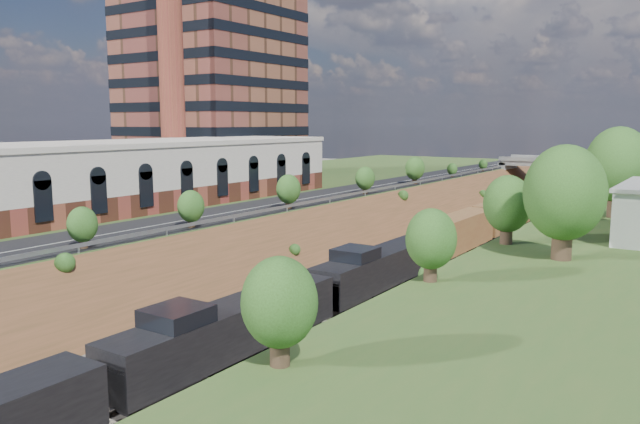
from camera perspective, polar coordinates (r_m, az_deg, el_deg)
platform_left at (r=86.71m, az=-9.75°, el=0.48°), size 44.00×180.00×5.00m
embankment_left at (r=73.97m, az=2.84°, el=-2.70°), size 10.00×180.00×10.00m
embankment_right at (r=65.80m, az=19.61°, el=-4.56°), size 10.00×180.00×10.00m
rail_left_track at (r=70.13m, az=8.77°, el=-3.32°), size 1.58×180.00×0.18m
rail_right_track at (r=68.18m, az=12.74°, el=-3.76°), size 1.58×180.00×0.18m
road at (r=75.55m, az=-0.07°, el=1.42°), size 8.00×180.00×0.10m
guardrail at (r=73.16m, az=2.53°, el=1.58°), size 0.10×171.00×0.70m
commercial_building at (r=67.71m, az=-19.57°, el=3.09°), size 14.30×62.30×7.00m
highrise_tower at (r=103.94m, az=-10.07°, el=18.57°), size 22.00×22.00×53.90m
smokestack at (r=85.93m, az=-13.53°, el=15.36°), size 3.20×3.20×40.00m
overpass at (r=127.52m, az=21.70°, el=3.56°), size 24.50×8.30×7.40m
tree_right_large at (r=43.70m, az=21.46°, el=1.56°), size 5.25×5.25×7.61m
tree_left_crest at (r=44.52m, az=-25.38°, el=-1.60°), size 2.45×2.45×3.55m
freight_train at (r=87.63m, az=17.73°, el=0.30°), size 2.89×163.01×4.55m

